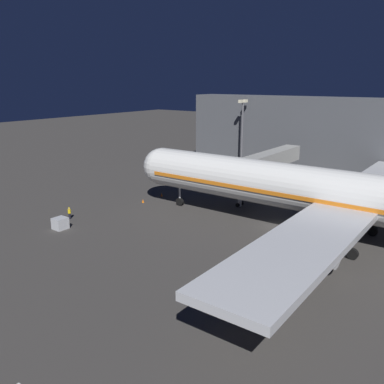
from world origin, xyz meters
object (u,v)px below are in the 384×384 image
(ground_crew_marshaller_fwd, at_px, (69,213))
(traffic_cone_nose_starboard, at_px, (143,201))
(apron_floodlight_mast, at_px, (242,130))
(traffic_cone_nose_port, at_px, (162,195))
(airliner_at_gate, at_px, (347,197))
(baggage_container_near_belt, at_px, (60,223))
(jet_bridge, at_px, (261,163))

(ground_crew_marshaller_fwd, relative_size, traffic_cone_nose_starboard, 2.98)
(apron_floodlight_mast, relative_size, traffic_cone_nose_starboard, 26.53)
(traffic_cone_nose_port, bearing_deg, airliner_at_gate, 85.75)
(baggage_container_near_belt, relative_size, ground_crew_marshaller_fwd, 0.99)
(ground_crew_marshaller_fwd, bearing_deg, baggage_container_near_belt, 35.75)
(jet_bridge, height_order, traffic_cone_nose_port, jet_bridge)
(airliner_at_gate, xyz_separation_m, ground_crew_marshaller_fwd, (13.74, -32.33, -4.54))
(jet_bridge, distance_m, baggage_container_near_belt, 31.83)
(airliner_at_gate, xyz_separation_m, traffic_cone_nose_port, (-2.20, -29.62, -5.16))
(airliner_at_gate, xyz_separation_m, traffic_cone_nose_starboard, (2.20, -29.62, -5.16))
(apron_floodlight_mast, relative_size, traffic_cone_nose_port, 26.53)
(airliner_at_gate, distance_m, traffic_cone_nose_port, 30.14)
(airliner_at_gate, bearing_deg, traffic_cone_nose_starboard, -85.75)
(jet_bridge, height_order, baggage_container_near_belt, jet_bridge)
(traffic_cone_nose_port, bearing_deg, apron_floodlight_mast, 176.77)
(apron_floodlight_mast, bearing_deg, airliner_at_gate, 47.98)
(ground_crew_marshaller_fwd, xyz_separation_m, traffic_cone_nose_starboard, (-11.54, 2.71, -0.62))
(jet_bridge, bearing_deg, traffic_cone_nose_port, -53.77)
(apron_floodlight_mast, distance_m, baggage_container_near_belt, 43.12)
(jet_bridge, xyz_separation_m, baggage_container_near_belt, (28.48, -13.35, -4.86))
(jet_bridge, bearing_deg, baggage_container_near_belt, -25.12)
(traffic_cone_nose_starboard, bearing_deg, jet_bridge, 137.05)
(ground_crew_marshaller_fwd, bearing_deg, airliner_at_gate, 113.03)
(apron_floodlight_mast, height_order, baggage_container_near_belt, apron_floodlight_mast)
(apron_floodlight_mast, relative_size, baggage_container_near_belt, 9.03)
(jet_bridge, height_order, apron_floodlight_mast, apron_floodlight_mast)
(jet_bridge, distance_m, apron_floodlight_mast, 18.32)
(airliner_at_gate, distance_m, ground_crew_marshaller_fwd, 35.42)
(apron_floodlight_mast, bearing_deg, ground_crew_marshaller_fwd, -5.85)
(jet_bridge, relative_size, traffic_cone_nose_starboard, 39.31)
(baggage_container_near_belt, bearing_deg, traffic_cone_nose_port, 178.57)
(apron_floodlight_mast, distance_m, traffic_cone_nose_starboard, 28.97)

